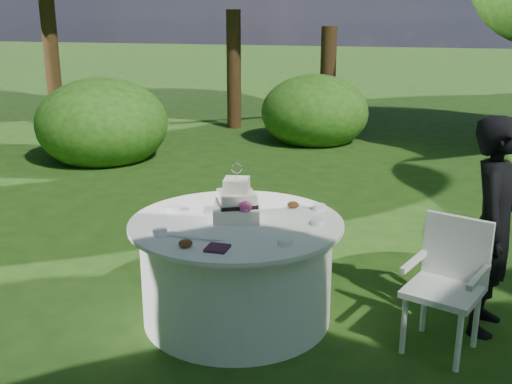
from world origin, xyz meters
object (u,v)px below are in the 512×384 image
table (237,269)px  cake (237,204)px  chair (449,276)px  napkins (217,248)px  guest (493,226)px

table → cake: cake is taller
cake → chair: 1.55m
table → chair: bearing=0.7°
cake → table: bearing=-81.0°
napkins → chair: 1.57m
napkins → guest: (1.72, 0.92, 0.00)m
napkins → guest: bearing=28.2°
table → cake: size_ratio=3.62×
cake → napkins: bearing=-83.9°
cake → chair: (1.50, -0.02, -0.36)m
guest → napkins: bearing=129.4°
table → chair: size_ratio=1.72×
napkins → cake: 0.61m
guest → chair: 0.51m
guest → table: guest is taller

